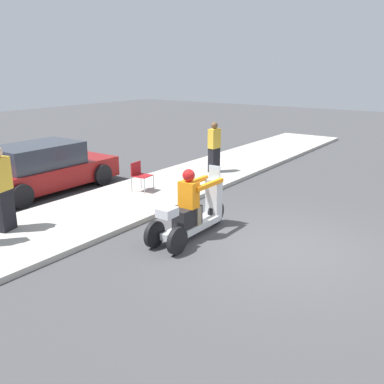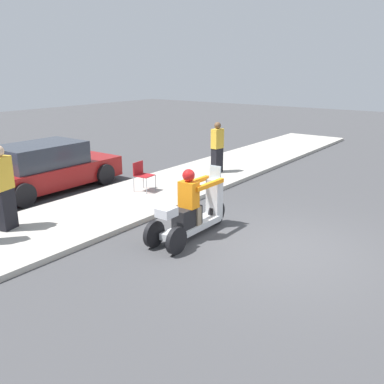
{
  "view_description": "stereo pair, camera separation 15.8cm",
  "coord_description": "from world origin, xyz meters",
  "px_view_note": "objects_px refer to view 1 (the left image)",
  "views": [
    {
      "loc": [
        -7.43,
        -3.12,
        3.49
      ],
      "look_at": [
        -0.48,
        1.83,
        0.99
      ],
      "focal_mm": 40.0,
      "sensor_mm": 36.0,
      "label": 1
    },
    {
      "loc": [
        -7.34,
        -3.24,
        3.49
      ],
      "look_at": [
        -0.48,
        1.83,
        0.99
      ],
      "focal_mm": 40.0,
      "sensor_mm": 36.0,
      "label": 2
    }
  ],
  "objects_px": {
    "spectator_with_child": "(1,191)",
    "spectator_mid_group": "(214,148)",
    "parked_car_lot_right": "(43,169)",
    "motorcycle_trike": "(192,212)",
    "folding_chair_curbside": "(139,173)"
  },
  "relations": [
    {
      "from": "spectator_with_child",
      "to": "spectator_mid_group",
      "type": "distance_m",
      "value": 7.1
    },
    {
      "from": "parked_car_lot_right",
      "to": "spectator_mid_group",
      "type": "bearing_deg",
      "value": -34.18
    },
    {
      "from": "motorcycle_trike",
      "to": "spectator_with_child",
      "type": "height_order",
      "value": "spectator_with_child"
    },
    {
      "from": "spectator_with_child",
      "to": "parked_car_lot_right",
      "type": "relative_size",
      "value": 0.43
    },
    {
      "from": "spectator_with_child",
      "to": "spectator_mid_group",
      "type": "height_order",
      "value": "spectator_with_child"
    },
    {
      "from": "parked_car_lot_right",
      "to": "motorcycle_trike",
      "type": "bearing_deg",
      "value": -93.51
    },
    {
      "from": "motorcycle_trike",
      "to": "folding_chair_curbside",
      "type": "height_order",
      "value": "motorcycle_trike"
    },
    {
      "from": "motorcycle_trike",
      "to": "spectator_with_child",
      "type": "relative_size",
      "value": 1.31
    },
    {
      "from": "folding_chair_curbside",
      "to": "motorcycle_trike",
      "type": "bearing_deg",
      "value": -119.12
    },
    {
      "from": "spectator_mid_group",
      "to": "parked_car_lot_right",
      "type": "distance_m",
      "value": 5.39
    },
    {
      "from": "folding_chair_curbside",
      "to": "parked_car_lot_right",
      "type": "relative_size",
      "value": 0.19
    },
    {
      "from": "spectator_mid_group",
      "to": "folding_chair_curbside",
      "type": "relative_size",
      "value": 2.02
    },
    {
      "from": "spectator_mid_group",
      "to": "folding_chair_curbside",
      "type": "height_order",
      "value": "spectator_mid_group"
    },
    {
      "from": "spectator_with_child",
      "to": "spectator_mid_group",
      "type": "relative_size",
      "value": 1.1
    },
    {
      "from": "spectator_with_child",
      "to": "folding_chair_curbside",
      "type": "height_order",
      "value": "spectator_with_child"
    }
  ]
}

